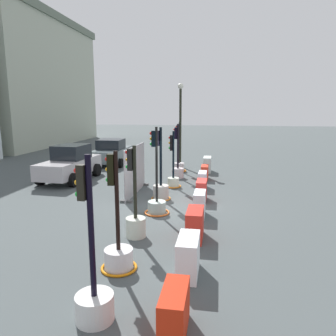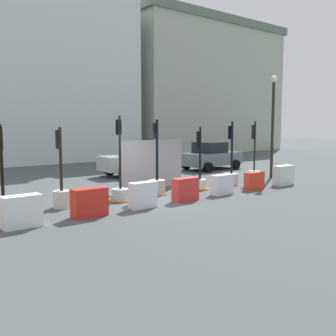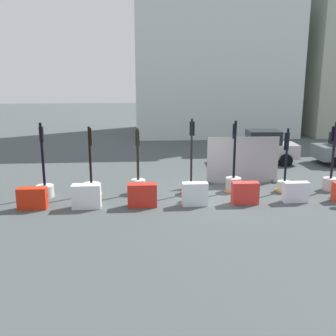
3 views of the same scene
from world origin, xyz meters
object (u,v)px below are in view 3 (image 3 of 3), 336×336
at_px(traffic_light_6, 331,178).
at_px(construction_barrier_0, 32,198).
at_px(construction_barrier_5, 296,192).
at_px(traffic_light_3, 191,183).
at_px(construction_barrier_4, 245,193).
at_px(traffic_light_2, 138,180).
at_px(traffic_light_0, 45,185).
at_px(traffic_light_4, 233,180).
at_px(construction_barrier_3, 195,194).
at_px(car_silver_hatchback, 260,148).
at_px(traffic_light_5, 285,180).
at_px(construction_barrier_1, 86,196).
at_px(construction_barrier_2, 142,195).
at_px(traffic_light_1, 91,185).

xyz_separation_m(traffic_light_6, construction_barrier_0, (-12.33, -1.56, -0.14)).
bearing_deg(construction_barrier_5, traffic_light_3, 159.82).
bearing_deg(construction_barrier_4, traffic_light_2, 157.24).
relative_size(traffic_light_0, traffic_light_4, 1.01).
distance_m(traffic_light_4, traffic_light_6, 4.28).
xyz_separation_m(traffic_light_6, construction_barrier_3, (-6.21, -1.60, -0.11)).
relative_size(traffic_light_3, car_silver_hatchback, 0.72).
height_order(traffic_light_5, traffic_light_6, traffic_light_6).
xyz_separation_m(construction_barrier_0, construction_barrier_1, (2.01, -0.04, 0.05)).
xyz_separation_m(construction_barrier_3, construction_barrier_4, (1.98, 0.04, -0.02)).
bearing_deg(construction_barrier_3, traffic_light_5, 20.71).
xyz_separation_m(traffic_light_3, construction_barrier_5, (3.97, -1.46, -0.06)).
distance_m(traffic_light_0, construction_barrier_2, 4.27).
bearing_deg(construction_barrier_5, construction_barrier_1, -179.21).
xyz_separation_m(traffic_light_3, traffic_light_5, (4.06, -0.02, 0.03)).
height_order(traffic_light_6, construction_barrier_0, traffic_light_6).
bearing_deg(traffic_light_3, construction_barrier_0, -166.08).
bearing_deg(traffic_light_3, traffic_light_1, 178.57).
relative_size(construction_barrier_0, construction_barrier_3, 1.08).
bearing_deg(construction_barrier_0, car_silver_hatchback, 33.41).
xyz_separation_m(traffic_light_4, construction_barrier_1, (-6.05, -1.76, -0.05)).
bearing_deg(traffic_light_1, traffic_light_4, 0.82).
xyz_separation_m(traffic_light_3, construction_barrier_0, (-6.19, -1.54, -0.05)).
distance_m(traffic_light_3, car_silver_hatchback, 7.36).
relative_size(traffic_light_1, traffic_light_5, 1.05).
bearing_deg(construction_barrier_3, traffic_light_2, 140.59).
height_order(traffic_light_0, construction_barrier_0, traffic_light_0).
height_order(construction_barrier_2, construction_barrier_5, construction_barrier_2).
bearing_deg(construction_barrier_1, construction_barrier_4, 0.38).
xyz_separation_m(construction_barrier_0, car_silver_hatchback, (10.89, 7.18, 0.49)).
xyz_separation_m(traffic_light_2, construction_barrier_5, (6.21, -1.67, -0.18)).
distance_m(traffic_light_2, construction_barrier_2, 1.79).
bearing_deg(construction_barrier_3, construction_barrier_4, 1.27).
distance_m(traffic_light_5, construction_barrier_2, 6.34).
relative_size(traffic_light_2, construction_barrier_5, 2.79).
relative_size(construction_barrier_1, construction_barrier_4, 1.04).
bearing_deg(construction_barrier_5, traffic_light_4, 141.87).
xyz_separation_m(traffic_light_0, construction_barrier_3, (6.01, -1.53, -0.08)).
bearing_deg(construction_barrier_5, traffic_light_2, 164.96).
xyz_separation_m(traffic_light_0, traffic_light_5, (10.13, 0.03, -0.04)).
relative_size(traffic_light_4, traffic_light_6, 1.02).
bearing_deg(construction_barrier_0, construction_barrier_4, 0.03).
xyz_separation_m(construction_barrier_4, car_silver_hatchback, (2.79, 7.18, 0.47)).
relative_size(construction_barrier_0, construction_barrier_5, 1.06).
bearing_deg(traffic_light_4, traffic_light_5, -5.45).
bearing_deg(traffic_light_6, construction_barrier_4, -159.74).
bearing_deg(construction_barrier_2, traffic_light_6, 10.97).
height_order(traffic_light_1, construction_barrier_2, traffic_light_1).
bearing_deg(car_silver_hatchback, traffic_light_4, -117.43).
distance_m(traffic_light_1, traffic_light_5, 8.25).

